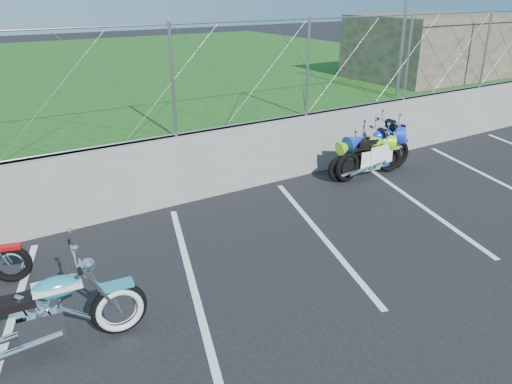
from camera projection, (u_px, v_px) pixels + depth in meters
ground at (224, 310)px, 6.38m from camera, size 90.00×90.00×0.00m
retaining_wall at (127, 180)px, 8.85m from camera, size 30.00×0.22×1.30m
grass_field at (25, 90)px, 16.63m from camera, size 30.00×20.00×1.30m
stone_building at (436, 46)px, 15.08m from camera, size 5.00×3.00×1.80m
chain_link_fence at (117, 87)px, 8.23m from camera, size 28.00×0.03×2.00m
sign_pole at (403, 34)px, 11.96m from camera, size 0.08×0.08×3.00m
parking_lines at (260, 252)px, 7.75m from camera, size 18.29×4.31×0.01m
cruiser_turquoise at (45, 318)px, 5.46m from camera, size 2.31×0.73×1.15m
sportbike_green at (367, 157)px, 10.74m from camera, size 1.94×0.69×1.00m
sportbike_blue at (375, 153)px, 10.84m from camera, size 2.20×0.78×1.14m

